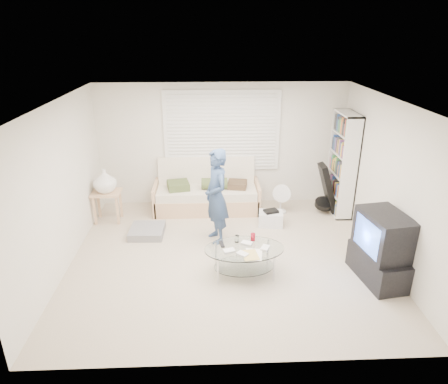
{
  "coord_description": "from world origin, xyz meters",
  "views": [
    {
      "loc": [
        -0.29,
        -5.62,
        3.48
      ],
      "look_at": [
        -0.04,
        0.3,
        1.02
      ],
      "focal_mm": 32.0,
      "sensor_mm": 36.0,
      "label": 1
    }
  ],
  "objects_px": {
    "bookshelf": "(342,164)",
    "tv_unit": "(381,248)",
    "coffee_table": "(244,253)",
    "futon_sofa": "(207,194)"
  },
  "relations": [
    {
      "from": "futon_sofa",
      "to": "tv_unit",
      "type": "distance_m",
      "value": 3.61
    },
    {
      "from": "bookshelf",
      "to": "coffee_table",
      "type": "xyz_separation_m",
      "value": [
        -2.09,
        -2.13,
        -0.65
      ]
    },
    {
      "from": "tv_unit",
      "to": "coffee_table",
      "type": "distance_m",
      "value": 1.98
    },
    {
      "from": "tv_unit",
      "to": "coffee_table",
      "type": "height_order",
      "value": "tv_unit"
    },
    {
      "from": "bookshelf",
      "to": "coffee_table",
      "type": "bearing_deg",
      "value": -134.41
    },
    {
      "from": "bookshelf",
      "to": "tv_unit",
      "type": "xyz_separation_m",
      "value": [
        -0.13,
        -2.34,
        -0.49
      ]
    },
    {
      "from": "bookshelf",
      "to": "tv_unit",
      "type": "bearing_deg",
      "value": -93.06
    },
    {
      "from": "futon_sofa",
      "to": "bookshelf",
      "type": "bearing_deg",
      "value": -5.05
    },
    {
      "from": "bookshelf",
      "to": "coffee_table",
      "type": "height_order",
      "value": "bookshelf"
    },
    {
      "from": "futon_sofa",
      "to": "bookshelf",
      "type": "xyz_separation_m",
      "value": [
        2.65,
        -0.23,
        0.67
      ]
    }
  ]
}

